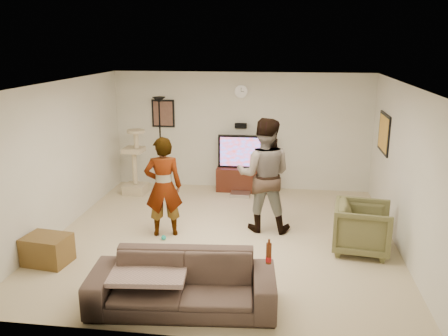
# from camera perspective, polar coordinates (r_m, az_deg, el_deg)

# --- Properties ---
(floor) EXTENTS (5.50, 5.50, 0.02)m
(floor) POSITION_cam_1_polar(r_m,az_deg,el_deg) (7.83, -0.04, -8.39)
(floor) COLOR #C7BA8E
(floor) RESTS_ON ground
(ceiling) EXTENTS (5.50, 5.50, 0.02)m
(ceiling) POSITION_cam_1_polar(r_m,az_deg,el_deg) (7.19, -0.05, 10.32)
(ceiling) COLOR white
(ceiling) RESTS_ON wall_back
(wall_back) EXTENTS (5.50, 0.04, 2.50)m
(wall_back) POSITION_cam_1_polar(r_m,az_deg,el_deg) (10.08, 2.09, 4.50)
(wall_back) COLOR silver
(wall_back) RESTS_ON floor
(wall_front) EXTENTS (5.50, 0.04, 2.50)m
(wall_front) POSITION_cam_1_polar(r_m,az_deg,el_deg) (4.84, -4.51, -7.65)
(wall_front) COLOR silver
(wall_front) RESTS_ON floor
(wall_left) EXTENTS (0.04, 5.50, 2.50)m
(wall_left) POSITION_cam_1_polar(r_m,az_deg,el_deg) (8.24, -19.37, 1.19)
(wall_left) COLOR silver
(wall_left) RESTS_ON floor
(wall_right) EXTENTS (0.04, 5.50, 2.50)m
(wall_right) POSITION_cam_1_polar(r_m,az_deg,el_deg) (7.56, 21.09, -0.18)
(wall_right) COLOR silver
(wall_right) RESTS_ON floor
(wall_clock) EXTENTS (0.26, 0.04, 0.26)m
(wall_clock) POSITION_cam_1_polar(r_m,az_deg,el_deg) (9.92, 2.12, 9.30)
(wall_clock) COLOR silver
(wall_clock) RESTS_ON wall_back
(wall_speaker) EXTENTS (0.25, 0.10, 0.10)m
(wall_speaker) POSITION_cam_1_polar(r_m,az_deg,el_deg) (9.99, 2.06, 5.17)
(wall_speaker) COLOR black
(wall_speaker) RESTS_ON wall_back
(picture_back) EXTENTS (0.42, 0.03, 0.52)m
(picture_back) POSITION_cam_1_polar(r_m,az_deg,el_deg) (10.30, -7.42, 6.60)
(picture_back) COLOR brown
(picture_back) RESTS_ON wall_back
(picture_right) EXTENTS (0.03, 0.78, 0.62)m
(picture_right) POSITION_cam_1_polar(r_m,az_deg,el_deg) (9.02, 18.89, 4.04)
(picture_right) COLOR gold
(picture_right) RESTS_ON wall_right
(tv_stand) EXTENTS (1.22, 0.45, 0.51)m
(tv_stand) POSITION_cam_1_polar(r_m,az_deg,el_deg) (10.06, 2.64, -1.35)
(tv_stand) COLOR #3B180E
(tv_stand) RESTS_ON floor
(console_box) EXTENTS (0.40, 0.30, 0.07)m
(console_box) POSITION_cam_1_polar(r_m,az_deg,el_deg) (9.76, 1.99, -3.23)
(console_box) COLOR beige
(console_box) RESTS_ON floor
(tv) EXTENTS (1.18, 0.08, 0.70)m
(tv) POSITION_cam_1_polar(r_m,az_deg,el_deg) (9.91, 2.68, 2.00)
(tv) COLOR black
(tv) RESTS_ON tv_stand
(tv_screen) EXTENTS (1.08, 0.01, 0.61)m
(tv_screen) POSITION_cam_1_polar(r_m,az_deg,el_deg) (9.86, 2.66, 1.94)
(tv_screen) COLOR #396CF3
(tv_screen) RESTS_ON tv
(floor_lamp) EXTENTS (0.32, 0.32, 2.00)m
(floor_lamp) POSITION_cam_1_polar(r_m,az_deg,el_deg) (10.05, -7.75, 2.88)
(floor_lamp) COLOR black
(floor_lamp) RESTS_ON floor
(cat_tree) EXTENTS (0.46, 0.46, 1.39)m
(cat_tree) POSITION_cam_1_polar(r_m,az_deg,el_deg) (9.91, -10.87, 0.77)
(cat_tree) COLOR tan
(cat_tree) RESTS_ON floor
(person_left) EXTENTS (0.69, 0.54, 1.66)m
(person_left) POSITION_cam_1_polar(r_m,az_deg,el_deg) (7.68, -7.39, -2.28)
(person_left) COLOR #9999A0
(person_left) RESTS_ON floor
(person_right) EXTENTS (0.96, 0.76, 1.92)m
(person_right) POSITION_cam_1_polar(r_m,az_deg,el_deg) (7.83, 4.90, -0.86)
(person_right) COLOR teal
(person_right) RESTS_ON floor
(sofa) EXTENTS (2.29, 1.07, 0.65)m
(sofa) POSITION_cam_1_polar(r_m,az_deg,el_deg) (5.80, -5.10, -13.74)
(sofa) COLOR #483831
(sofa) RESTS_ON floor
(throw_blanket) EXTENTS (0.96, 0.78, 0.06)m
(throw_blanket) POSITION_cam_1_polar(r_m,az_deg,el_deg) (5.84, -9.09, -12.39)
(throw_blanket) COLOR tan
(throw_blanket) RESTS_ON sofa
(beer_bottle) EXTENTS (0.06, 0.06, 0.25)m
(beer_bottle) POSITION_cam_1_polar(r_m,az_deg,el_deg) (5.47, 5.47, -10.32)
(beer_bottle) COLOR #56220C
(beer_bottle) RESTS_ON sofa
(armchair) EXTENTS (0.94, 0.92, 0.76)m
(armchair) POSITION_cam_1_polar(r_m,az_deg,el_deg) (7.46, 16.49, -7.01)
(armchair) COLOR brown
(armchair) RESTS_ON floor
(side_table) EXTENTS (0.68, 0.55, 0.42)m
(side_table) POSITION_cam_1_polar(r_m,az_deg,el_deg) (7.33, -20.72, -9.28)
(side_table) COLOR brown
(side_table) RESTS_ON floor
(toy_ball) EXTENTS (0.08, 0.08, 0.08)m
(toy_ball) POSITION_cam_1_polar(r_m,az_deg,el_deg) (7.74, -7.36, -8.41)
(toy_ball) COLOR #18A694
(toy_ball) RESTS_ON floor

